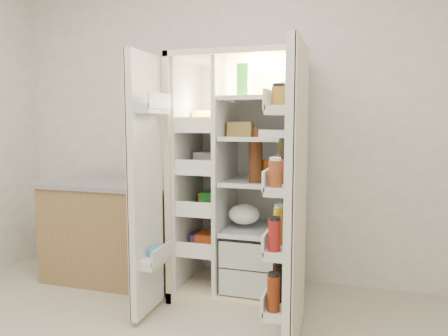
% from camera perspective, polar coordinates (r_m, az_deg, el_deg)
% --- Properties ---
extents(wall_back, '(4.00, 0.02, 2.70)m').
position_cam_1_polar(wall_back, '(3.58, 1.34, 6.79)').
color(wall_back, white).
rests_on(wall_back, floor).
extents(refrigerator, '(0.92, 0.70, 1.80)m').
position_cam_1_polar(refrigerator, '(3.25, 2.67, -3.89)').
color(refrigerator, beige).
rests_on(refrigerator, floor).
extents(freezer_door, '(0.15, 0.40, 1.72)m').
position_cam_1_polar(freezer_door, '(2.85, -10.45, -2.46)').
color(freezer_door, silver).
rests_on(freezer_door, floor).
extents(fridge_door, '(0.17, 0.58, 1.72)m').
position_cam_1_polar(fridge_door, '(2.47, 9.19, -4.31)').
color(fridge_door, silver).
rests_on(fridge_door, floor).
extents(kitchen_counter, '(1.13, 0.60, 0.82)m').
position_cam_1_polar(kitchen_counter, '(3.68, -14.42, -8.14)').
color(kitchen_counter, '#95764A').
rests_on(kitchen_counter, floor).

